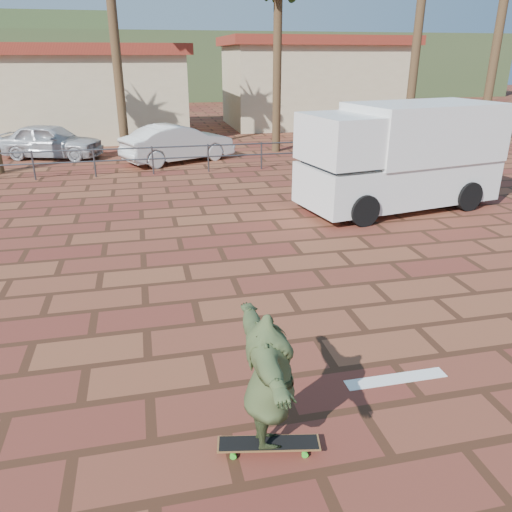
# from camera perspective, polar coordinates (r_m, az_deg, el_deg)

# --- Properties ---
(ground) EXTENTS (120.00, 120.00, 0.00)m
(ground) POSITION_cam_1_polar(r_m,az_deg,el_deg) (7.72, 6.87, -9.35)
(ground) COLOR brown
(ground) RESTS_ON ground
(paint_stripe) EXTENTS (1.40, 0.22, 0.01)m
(paint_stripe) POSITION_cam_1_polar(r_m,az_deg,el_deg) (7.06, 15.70, -13.35)
(paint_stripe) COLOR white
(paint_stripe) RESTS_ON ground
(guardrail) EXTENTS (24.06, 0.06, 1.00)m
(guardrail) POSITION_cam_1_polar(r_m,az_deg,el_deg) (18.62, -5.49, 11.64)
(guardrail) COLOR #47494F
(guardrail) RESTS_ON ground
(building_west) EXTENTS (12.60, 7.60, 4.50)m
(building_west) POSITION_cam_1_polar(r_m,az_deg,el_deg) (28.46, -21.15, 17.15)
(building_west) COLOR beige
(building_west) RESTS_ON ground
(building_east) EXTENTS (10.60, 6.60, 5.00)m
(building_east) POSITION_cam_1_polar(r_m,az_deg,el_deg) (31.93, 6.47, 19.24)
(building_east) COLOR beige
(building_east) RESTS_ON ground
(hill_front) EXTENTS (70.00, 18.00, 6.00)m
(hill_front) POSITION_cam_1_polar(r_m,az_deg,el_deg) (56.23, -11.13, 20.59)
(hill_front) COLOR #384C28
(hill_front) RESTS_ON ground
(longboard) EXTENTS (1.13, 0.45, 0.11)m
(longboard) POSITION_cam_1_polar(r_m,az_deg,el_deg) (5.76, 1.45, -20.68)
(longboard) COLOR olive
(longboard) RESTS_ON ground
(skateboarder) EXTENTS (0.59, 1.95, 1.57)m
(skateboarder) POSITION_cam_1_polar(r_m,az_deg,el_deg) (5.25, 1.53, -14.20)
(skateboarder) COLOR #3B4A27
(skateboarder) RESTS_ON longboard
(campervan) EXTENTS (5.74, 3.20, 2.81)m
(campervan) POSITION_cam_1_polar(r_m,az_deg,el_deg) (14.44, 16.26, 11.09)
(campervan) COLOR white
(campervan) RESTS_ON ground
(car_silver) EXTENTS (4.46, 2.95, 1.41)m
(car_silver) POSITION_cam_1_polar(r_m,az_deg,el_deg) (22.71, -22.40, 12.05)
(car_silver) COLOR #B6B9BD
(car_silver) RESTS_ON ground
(car_white) EXTENTS (4.70, 3.24, 1.47)m
(car_white) POSITION_cam_1_polar(r_m,az_deg,el_deg) (20.58, -8.89, 12.62)
(car_white) COLOR silver
(car_white) RESTS_ON ground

